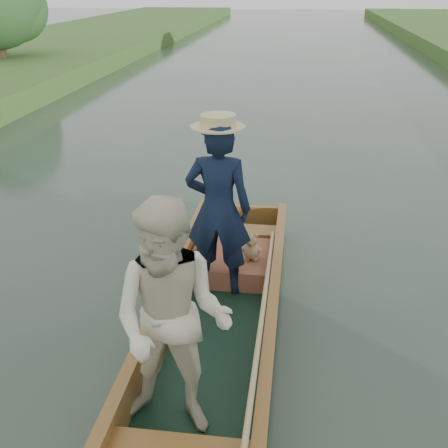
# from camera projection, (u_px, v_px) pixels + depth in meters

# --- Properties ---
(ground) EXTENTS (120.00, 120.00, 0.00)m
(ground) POSITION_uv_depth(u_px,v_px,m) (215.00, 344.00, 5.17)
(ground) COLOR #283D30
(ground) RESTS_ON ground
(trees_far) EXTENTS (22.81, 12.25, 4.25)m
(trees_far) POSITION_uv_depth(u_px,v_px,m) (161.00, 5.00, 15.00)
(trees_far) COLOR #47331E
(trees_far) RESTS_ON ground
(punt) EXTENTS (1.14, 5.01, 1.92)m
(punt) POSITION_uv_depth(u_px,v_px,m) (204.00, 290.00, 4.76)
(punt) COLOR black
(punt) RESTS_ON ground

